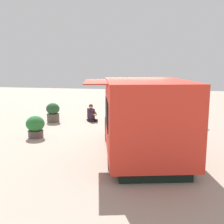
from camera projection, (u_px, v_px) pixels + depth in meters
ground_plane at (127, 142)px, 9.57m from camera, size 40.00×40.00×0.00m
food_truck at (142, 119)px, 8.17m from camera, size 3.32×5.05×2.29m
person_customer at (91, 115)px, 13.11m from camera, size 0.72×0.72×0.82m
planter_flowering_near at (198, 120)px, 11.78m from camera, size 0.52×0.52×0.70m
planter_flowering_far at (53, 112)px, 12.88m from camera, size 0.63×0.63×0.90m
planter_flowering_side at (35, 126)px, 10.13m from camera, size 0.68×0.68×0.82m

